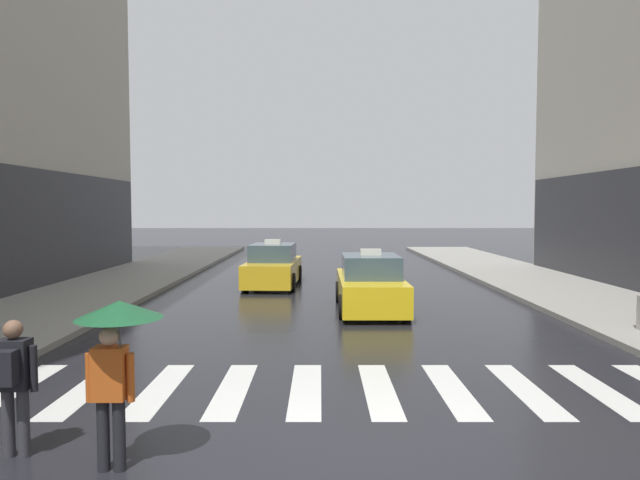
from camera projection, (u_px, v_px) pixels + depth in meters
name	position (u px, v px, depth m)	size (l,w,h in m)	color
ground_plane	(355.00, 478.00, 6.10)	(160.00, 160.00, 0.00)	black
crosswalk_markings	(344.00, 389.00, 9.09)	(11.30, 2.80, 0.01)	silver
taxi_lead	(371.00, 285.00, 16.21)	(1.93, 4.54, 1.80)	yellow
taxi_second	(274.00, 267.00, 21.29)	(2.10, 4.62, 1.80)	gold
pedestrian_with_umbrella	(117.00, 338.00, 6.20)	(0.96, 0.96, 1.94)	black
pedestrian_with_backpack	(14.00, 377.00, 6.55)	(0.55, 0.43, 1.65)	#333338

